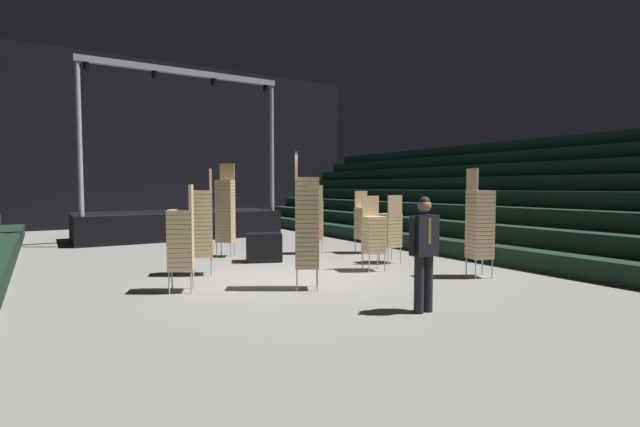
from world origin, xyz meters
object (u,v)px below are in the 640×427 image
chair_stack_mid_right (374,233)px  chair_stack_rear_right (181,238)px  man_with_tie (424,247)px  chair_stack_rear_left (390,229)px  chair_stack_rear_centre (314,219)px  stage_riser (179,222)px  chair_stack_mid_centre (480,223)px  equipment_road_case (264,247)px  chair_stack_front_right (307,221)px  chair_stack_mid_left (225,210)px  chair_stack_front_left (202,222)px  chair_stack_aisle_left (364,222)px

chair_stack_mid_right → chair_stack_rear_right: 4.30m
man_with_tie → chair_stack_mid_right: size_ratio=1.04×
chair_stack_rear_left → chair_stack_rear_centre: 2.51m
stage_riser → chair_stack_mid_centre: 11.56m
stage_riser → chair_stack_rear_right: bearing=-104.0°
chair_stack_rear_right → chair_stack_rear_centre: same height
chair_stack_rear_right → equipment_road_case: 3.58m
chair_stack_mid_right → chair_stack_rear_centre: chair_stack_rear_centre is taller
man_with_tie → chair_stack_rear_left: 4.51m
stage_riser → man_with_tie: stage_riser is taller
chair_stack_rear_centre → man_with_tie: bearing=-87.9°
chair_stack_front_right → chair_stack_mid_left: size_ratio=1.00×
chair_stack_rear_right → equipment_road_case: chair_stack_rear_right is taller
chair_stack_front_left → chair_stack_mid_centre: 5.94m
chair_stack_mid_right → chair_stack_aisle_left: chair_stack_aisle_left is taller
chair_stack_rear_right → chair_stack_rear_centre: 5.27m
chair_stack_mid_right → chair_stack_rear_left: size_ratio=1.00×
stage_riser → man_with_tie: size_ratio=4.03×
chair_stack_front_right → chair_stack_mid_left: (0.07, 4.59, 0.00)m
stage_riser → chair_stack_rear_right: stage_riser is taller
chair_stack_front_left → chair_stack_mid_left: size_ratio=0.90×
chair_stack_mid_right → chair_stack_aisle_left: (1.48, 2.31, 0.04)m
chair_stack_mid_left → chair_stack_mid_right: (2.16, -3.77, -0.42)m
chair_stack_rear_left → chair_stack_rear_centre: size_ratio=0.87×
chair_stack_rear_centre → chair_stack_aisle_left: (1.30, -0.65, -0.08)m
stage_riser → chair_stack_mid_centre: (3.48, -11.01, 0.55)m
chair_stack_mid_centre → chair_stack_aisle_left: (0.05, 4.09, -0.25)m
stage_riser → chair_stack_mid_left: size_ratio=2.80×
chair_stack_aisle_left → chair_stack_rear_left: bearing=80.1°
stage_riser → equipment_road_case: size_ratio=7.96×
chair_stack_mid_centre → chair_stack_rear_left: bearing=-149.3°
chair_stack_rear_right → chair_stack_rear_centre: (4.48, 2.77, 0.00)m
chair_stack_mid_centre → chair_stack_front_right: bearing=-84.2°
chair_stack_mid_left → chair_stack_aisle_left: (3.65, -1.47, -0.38)m
man_with_tie → chair_stack_mid_left: chair_stack_mid_left is taller
chair_stack_mid_centre → chair_stack_rear_right: (-5.73, 1.97, -0.17)m
man_with_tie → chair_stack_aisle_left: size_ratio=0.99×
chair_stack_front_right → chair_stack_aisle_left: chair_stack_front_right is taller
chair_stack_rear_right → equipment_road_case: (2.68, 2.28, -0.62)m
stage_riser → chair_stack_front_left: bearing=-100.7°
chair_stack_front_left → chair_stack_mid_centre: same height
chair_stack_front_right → chair_stack_mid_right: bearing=138.7°
chair_stack_rear_left → chair_stack_rear_right: 5.32m
chair_stack_rear_left → chair_stack_front_right: bearing=-152.1°
chair_stack_front_left → chair_stack_rear_left: size_ratio=1.35×
chair_stack_front_right → chair_stack_mid_left: bearing=-152.3°
chair_stack_mid_centre → chair_stack_rear_right: size_ratio=1.17×
stage_riser → chair_stack_front_right: bearing=-91.1°
chair_stack_front_right → chair_stack_rear_right: size_ratio=1.30×
chair_stack_mid_right → equipment_road_case: chair_stack_mid_right is taller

